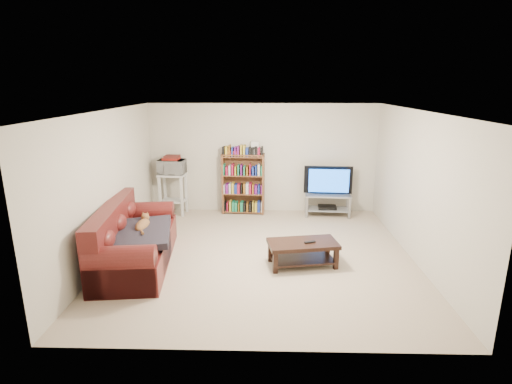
{
  "coord_description": "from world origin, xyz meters",
  "views": [
    {
      "loc": [
        0.07,
        -6.22,
        2.8
      ],
      "look_at": [
        -0.1,
        0.4,
        1.0
      ],
      "focal_mm": 28.0,
      "sensor_mm": 36.0,
      "label": 1
    }
  ],
  "objects_px": {
    "tv_stand": "(327,201)",
    "sofa": "(131,244)",
    "coffee_table": "(303,249)",
    "bookshelf": "(243,183)"
  },
  "relations": [
    {
      "from": "coffee_table",
      "to": "bookshelf",
      "type": "distance_m",
      "value": 2.9
    },
    {
      "from": "bookshelf",
      "to": "coffee_table",
      "type": "bearing_deg",
      "value": -64.49
    },
    {
      "from": "coffee_table",
      "to": "tv_stand",
      "type": "bearing_deg",
      "value": 63.27
    },
    {
      "from": "coffee_table",
      "to": "tv_stand",
      "type": "height_order",
      "value": "tv_stand"
    },
    {
      "from": "coffee_table",
      "to": "sofa",
      "type": "bearing_deg",
      "value": 170.22
    },
    {
      "from": "sofa",
      "to": "tv_stand",
      "type": "height_order",
      "value": "sofa"
    },
    {
      "from": "tv_stand",
      "to": "coffee_table",
      "type": "bearing_deg",
      "value": -103.09
    },
    {
      "from": "tv_stand",
      "to": "sofa",
      "type": "bearing_deg",
      "value": -140.53
    },
    {
      "from": "bookshelf",
      "to": "tv_stand",
      "type": "bearing_deg",
      "value": -1.39
    },
    {
      "from": "tv_stand",
      "to": "bookshelf",
      "type": "xyz_separation_m",
      "value": [
        -1.85,
        0.15,
        0.36
      ]
    }
  ]
}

